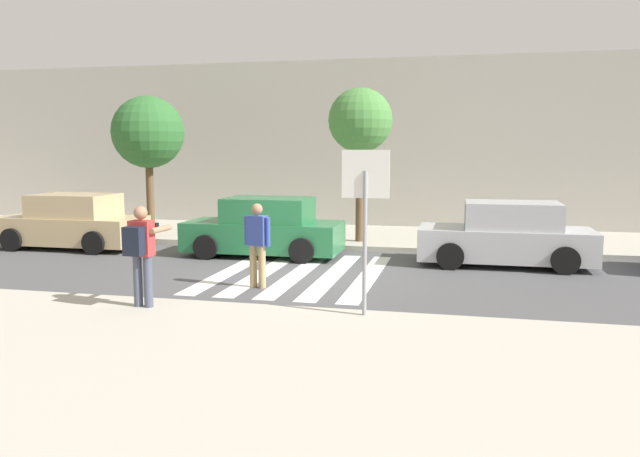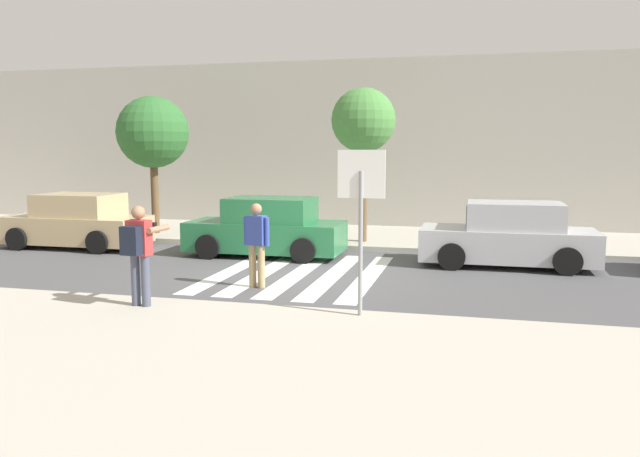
# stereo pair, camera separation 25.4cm
# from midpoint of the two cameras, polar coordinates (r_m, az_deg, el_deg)

# --- Properties ---
(ground_plane) EXTENTS (120.00, 120.00, 0.00)m
(ground_plane) POSITION_cam_midpoint_polar(r_m,az_deg,el_deg) (14.04, -2.73, -4.29)
(ground_plane) COLOR #4C4C4F
(sidewalk_near) EXTENTS (60.00, 6.00, 0.14)m
(sidewalk_near) POSITION_cam_midpoint_polar(r_m,az_deg,el_deg) (8.42, -14.47, -11.95)
(sidewalk_near) COLOR #B2AD9E
(sidewalk_near) RESTS_ON ground
(sidewalk_far) EXTENTS (60.00, 4.80, 0.14)m
(sidewalk_far) POSITION_cam_midpoint_polar(r_m,az_deg,el_deg) (19.78, 1.97, -0.70)
(sidewalk_far) COLOR #B2AD9E
(sidewalk_far) RESTS_ON ground
(building_facade_far) EXTENTS (56.00, 4.00, 5.90)m
(building_facade_far) POSITION_cam_midpoint_polar(r_m,az_deg,el_deg) (23.93, 4.03, 7.58)
(building_facade_far) COLOR #ADA89E
(building_facade_far) RESTS_ON ground
(crosswalk_stripe_0) EXTENTS (0.44, 5.20, 0.01)m
(crosswalk_stripe_0) POSITION_cam_midpoint_polar(r_m,az_deg,el_deg) (14.72, -8.54, -3.80)
(crosswalk_stripe_0) COLOR silver
(crosswalk_stripe_0) RESTS_ON ground
(crosswalk_stripe_1) EXTENTS (0.44, 5.20, 0.01)m
(crosswalk_stripe_1) POSITION_cam_midpoint_polar(r_m,az_deg,el_deg) (14.45, -5.58, -3.96)
(crosswalk_stripe_1) COLOR silver
(crosswalk_stripe_1) RESTS_ON ground
(crosswalk_stripe_2) EXTENTS (0.44, 5.20, 0.01)m
(crosswalk_stripe_2) POSITION_cam_midpoint_polar(r_m,az_deg,el_deg) (14.22, -2.51, -4.12)
(crosswalk_stripe_2) COLOR silver
(crosswalk_stripe_2) RESTS_ON ground
(crosswalk_stripe_3) EXTENTS (0.44, 5.20, 0.01)m
(crosswalk_stripe_3) POSITION_cam_midpoint_polar(r_m,az_deg,el_deg) (14.03, 0.65, -4.26)
(crosswalk_stripe_3) COLOR silver
(crosswalk_stripe_3) RESTS_ON ground
(crosswalk_stripe_4) EXTENTS (0.44, 5.20, 0.01)m
(crosswalk_stripe_4) POSITION_cam_midpoint_polar(r_m,az_deg,el_deg) (13.89, 3.88, -4.40)
(crosswalk_stripe_4) COLOR silver
(crosswalk_stripe_4) RESTS_ON ground
(stop_sign) EXTENTS (0.76, 0.08, 2.66)m
(stop_sign) POSITION_cam_midpoint_polar(r_m,az_deg,el_deg) (9.90, 3.43, 3.03)
(stop_sign) COLOR gray
(stop_sign) RESTS_ON sidewalk_near
(photographer_with_backpack) EXTENTS (0.62, 0.87, 1.72)m
(photographer_with_backpack) POSITION_cam_midpoint_polar(r_m,az_deg,el_deg) (10.96, -16.70, -1.66)
(photographer_with_backpack) COLOR #474C60
(photographer_with_backpack) RESTS_ON sidewalk_near
(pedestrian_crossing) EXTENTS (0.57, 0.30, 1.72)m
(pedestrian_crossing) POSITION_cam_midpoint_polar(r_m,az_deg,el_deg) (12.69, -6.32, -1.10)
(pedestrian_crossing) COLOR tan
(pedestrian_crossing) RESTS_ON ground
(parked_car_tan) EXTENTS (4.10, 1.92, 1.55)m
(parked_car_tan) POSITION_cam_midpoint_polar(r_m,az_deg,el_deg) (19.12, -22.08, 0.47)
(parked_car_tan) COLOR tan
(parked_car_tan) RESTS_ON ground
(parked_car_green) EXTENTS (4.10, 1.92, 1.55)m
(parked_car_green) POSITION_cam_midpoint_polar(r_m,az_deg,el_deg) (16.52, -5.50, -0.02)
(parked_car_green) COLOR #236B3D
(parked_car_green) RESTS_ON ground
(parked_car_silver) EXTENTS (4.10, 1.92, 1.55)m
(parked_car_silver) POSITION_cam_midpoint_polar(r_m,az_deg,el_deg) (15.70, 16.27, -0.65)
(parked_car_silver) COLOR #B7BABF
(parked_car_silver) RESTS_ON ground
(street_tree_west) EXTENTS (2.25, 2.25, 4.33)m
(street_tree_west) POSITION_cam_midpoint_polar(r_m,az_deg,el_deg) (20.51, -15.79, 8.41)
(street_tree_west) COLOR brown
(street_tree_west) RESTS_ON sidewalk_far
(street_tree_center) EXTENTS (1.84, 1.84, 4.41)m
(street_tree_center) POSITION_cam_midpoint_polar(r_m,az_deg,el_deg) (18.07, 3.30, 9.69)
(street_tree_center) COLOR brown
(street_tree_center) RESTS_ON sidewalk_far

